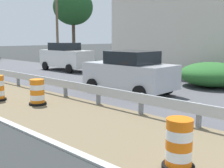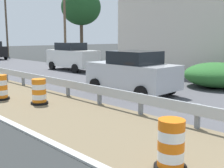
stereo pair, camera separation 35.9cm
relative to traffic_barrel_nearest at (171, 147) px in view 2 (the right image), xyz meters
The scene contains 9 objects.
traffic_barrel_nearest is the anchor object (origin of this frame).
traffic_barrel_close 6.73m from the traffic_barrel_nearest, 81.54° to the left, with size 0.66×0.66×0.97m.
traffic_barrel_mid 8.46m from the traffic_barrel_nearest, 88.18° to the left, with size 0.66×0.66×1.01m.
car_trailing_near_lane 17.19m from the traffic_barrel_nearest, 60.27° to the left, with size 1.99×4.51×2.10m.
car_lead_far_lane 7.56m from the traffic_barrel_nearest, 47.83° to the left, with size 2.20×4.17×1.92m.
utility_pole_mid 24.84m from the traffic_barrel_nearest, 59.95° to the left, with size 0.24×1.80×7.67m.
utility_pole_far 35.64m from the traffic_barrel_nearest, 70.68° to the left, with size 0.24×1.80×8.88m.
bush_roadside 10.18m from the traffic_barrel_nearest, 21.84° to the left, with size 3.27×3.27×1.25m, color #286028.
tree_roadside 28.26m from the traffic_barrel_nearest, 55.67° to the left, with size 4.36×4.36×7.74m.
Camera 2 is at (-4.76, 1.11, 2.52)m, focal length 46.07 mm.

